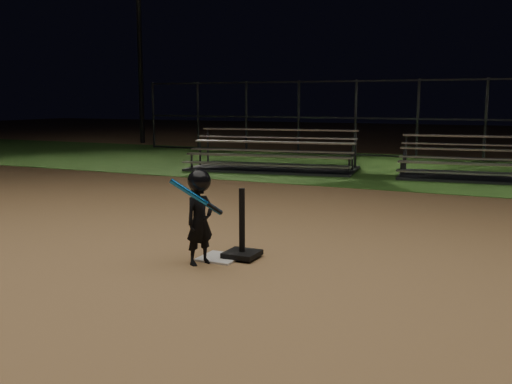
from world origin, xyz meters
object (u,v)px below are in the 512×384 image
object	(u,v)px
batting_tee	(242,244)
bleacher_left	(273,162)
child_batter	(200,214)
bleacher_right	(488,171)
light_pole_left	(138,25)
home_plate	(220,258)

from	to	relation	value
batting_tee	bleacher_left	bearing A→B (deg)	111.06
child_batter	bleacher_left	bearing A→B (deg)	42.25
bleacher_left	bleacher_right	distance (m)	5.31
bleacher_right	light_pole_left	size ratio (longest dim) A/B	0.51
home_plate	light_pole_left	size ratio (longest dim) A/B	0.05
bleacher_left	light_pole_left	world-z (taller)	light_pole_left
batting_tee	bleacher_right	size ratio (longest dim) A/B	0.19
bleacher_left	light_pole_left	distance (m)	12.23
child_batter	light_pole_left	bearing A→B (deg)	62.08
child_batter	bleacher_left	distance (m)	9.01
light_pole_left	bleacher_right	bearing A→B (deg)	-23.32
child_batter	bleacher_right	bearing A→B (deg)	8.72
child_batter	light_pole_left	xyz separation A→B (m)	(-11.90, 15.23, 4.37)
home_plate	child_batter	size ratio (longest dim) A/B	0.42
light_pole_left	child_batter	bearing A→B (deg)	-51.99
child_batter	light_pole_left	size ratio (longest dim) A/B	0.13
home_plate	child_batter	xyz separation A→B (m)	(-0.10, -0.29, 0.57)
home_plate	bleacher_left	distance (m)	8.77
bleacher_left	light_pole_left	size ratio (longest dim) A/B	0.56
bleacher_left	bleacher_right	size ratio (longest dim) A/B	1.10
light_pole_left	batting_tee	bearing A→B (deg)	-50.47
child_batter	bleacher_left	xyz separation A→B (m)	(-2.81, 8.55, -0.36)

